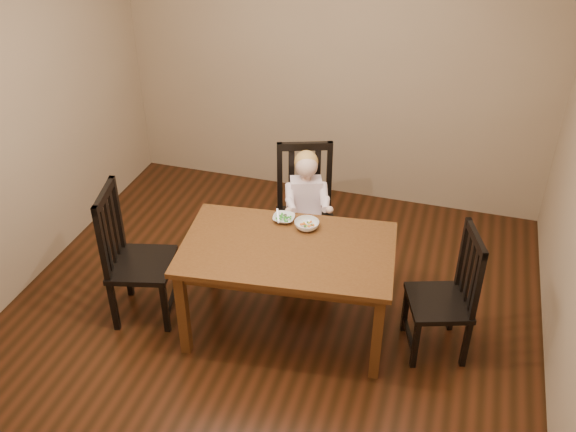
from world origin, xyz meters
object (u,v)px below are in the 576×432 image
(chair_child, at_px, (305,212))
(bowl_peas, at_px, (284,218))
(toddler, at_px, (306,201))
(chair_right, at_px, (447,296))
(bowl_veg, at_px, (307,225))
(dining_table, at_px, (288,257))
(chair_left, at_px, (133,258))

(chair_child, bearing_deg, bowl_peas, 66.76)
(chair_child, relative_size, toddler, 1.92)
(chair_right, height_order, bowl_veg, chair_right)
(chair_right, bearing_deg, dining_table, 77.17)
(bowl_veg, bearing_deg, bowl_peas, 166.19)
(chair_child, bearing_deg, chair_right, 130.52)
(toddler, distance_m, bowl_peas, 0.45)
(dining_table, height_order, toddler, toddler)
(chair_right, relative_size, bowl_peas, 6.26)
(chair_right, distance_m, bowl_veg, 1.09)
(dining_table, distance_m, bowl_peas, 0.35)
(dining_table, relative_size, chair_child, 1.45)
(chair_left, distance_m, chair_right, 2.25)
(dining_table, bearing_deg, chair_child, 96.47)
(toddler, bearing_deg, chair_child, -90.00)
(dining_table, xyz_separation_m, chair_left, (-1.13, -0.16, -0.13))
(bowl_veg, bearing_deg, dining_table, -104.01)
(chair_right, bearing_deg, bowl_veg, 63.21)
(dining_table, height_order, chair_child, chair_child)
(bowl_peas, relative_size, bowl_veg, 0.89)
(chair_right, bearing_deg, chair_child, 41.66)
(chair_right, distance_m, toddler, 1.35)
(bowl_peas, bearing_deg, toddler, 83.60)
(chair_left, xyz_separation_m, bowl_peas, (1.01, 0.47, 0.24))
(toddler, bearing_deg, chair_right, 132.03)
(bowl_peas, bearing_deg, chair_child, 86.40)
(dining_table, height_order, bowl_veg, bowl_veg)
(dining_table, relative_size, bowl_peas, 9.92)
(chair_child, distance_m, bowl_veg, 0.61)
(chair_child, relative_size, chair_right, 1.09)
(chair_child, bearing_deg, bowl_veg, 86.58)
(dining_table, distance_m, chair_child, 0.81)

